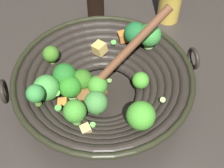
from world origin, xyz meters
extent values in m
plane|color=#332D28|center=(0.00, 0.00, 0.00)|extent=(4.00, 4.00, 0.00)
cylinder|color=black|center=(0.00, 0.00, 0.01)|extent=(0.15, 0.15, 0.01)
torus|color=black|center=(0.00, 0.00, 0.02)|extent=(0.21, 0.21, 0.02)
torus|color=black|center=(0.00, 0.00, 0.03)|extent=(0.24, 0.24, 0.02)
torus|color=black|center=(0.00, 0.00, 0.04)|extent=(0.27, 0.27, 0.02)
torus|color=black|center=(0.00, 0.00, 0.05)|extent=(0.30, 0.30, 0.02)
torus|color=black|center=(0.00, 0.00, 0.06)|extent=(0.33, 0.33, 0.02)
torus|color=black|center=(0.00, 0.00, 0.07)|extent=(0.36, 0.36, 0.02)
torus|color=black|center=(0.00, 0.00, 0.07)|extent=(0.39, 0.39, 0.02)
torus|color=black|center=(0.00, 0.00, 0.08)|extent=(0.42, 0.42, 0.01)
torus|color=black|center=(-0.07, 0.21, 0.08)|extent=(0.05, 0.03, 0.05)
torus|color=black|center=(0.07, -0.21, 0.08)|extent=(0.05, 0.03, 0.05)
cylinder|color=#759F4D|center=(0.01, -0.01, 0.03)|extent=(0.02, 0.02, 0.01)
sphere|color=#42932D|center=(0.01, -0.01, 0.06)|extent=(0.05, 0.05, 0.05)
cylinder|color=olive|center=(0.06, -0.01, 0.02)|extent=(0.02, 0.02, 0.01)
sphere|color=#458B3E|center=(0.06, -0.01, 0.05)|extent=(0.05, 0.05, 0.05)
cylinder|color=#73BD50|center=(0.05, -0.12, 0.05)|extent=(0.04, 0.04, 0.02)
sphere|color=green|center=(0.05, -0.12, 0.08)|extent=(0.06, 0.06, 0.06)
cylinder|color=#66AE4B|center=(0.11, -0.05, 0.06)|extent=(0.03, 0.03, 0.02)
sphere|color=green|center=(0.11, -0.05, 0.09)|extent=(0.05, 0.05, 0.05)
cylinder|color=#7DBB5D|center=(0.00, -0.05, 0.03)|extent=(0.02, 0.02, 0.02)
sphere|color=#326C1D|center=(0.00, -0.05, 0.06)|extent=(0.05, 0.05, 0.05)
cylinder|color=#6CA237|center=(-0.05, -0.13, 0.06)|extent=(0.02, 0.02, 0.02)
sphere|color=#3E7621|center=(-0.05, -0.13, 0.09)|extent=(0.04, 0.04, 0.04)
cylinder|color=#86B455|center=(0.00, -0.09, 0.04)|extent=(0.03, 0.03, 0.02)
sphere|color=#236D24|center=(0.00, -0.09, 0.07)|extent=(0.06, 0.06, 0.06)
cylinder|color=#7EB358|center=(-0.11, 0.10, 0.08)|extent=(0.03, 0.03, 0.02)
sphere|color=green|center=(-0.11, 0.10, 0.11)|extent=(0.06, 0.06, 0.06)
cylinder|color=#7C9D4D|center=(0.12, 0.09, 0.08)|extent=(0.03, 0.02, 0.02)
sphere|color=green|center=(0.12, 0.09, 0.11)|extent=(0.06, 0.06, 0.06)
cylinder|color=#6FA540|center=(0.09, -0.13, 0.08)|extent=(0.01, 0.02, 0.02)
sphere|color=#388F3F|center=(0.09, -0.13, 0.11)|extent=(0.04, 0.04, 0.04)
cylinder|color=#86B559|center=(0.03, -0.07, 0.03)|extent=(0.03, 0.04, 0.03)
sphere|color=#2C8121|center=(0.03, -0.07, 0.07)|extent=(0.05, 0.05, 0.05)
cylinder|color=#65A23F|center=(-0.01, 0.09, 0.03)|extent=(0.02, 0.02, 0.01)
sphere|color=green|center=(-0.01, 0.09, 0.05)|extent=(0.04, 0.04, 0.04)
cylinder|color=#659E40|center=(-0.12, 0.07, 0.07)|extent=(0.03, 0.03, 0.02)
sphere|color=#1C622E|center=(-0.12, 0.07, 0.11)|extent=(0.06, 0.06, 0.06)
cube|color=orange|center=(0.06, -0.09, 0.05)|extent=(0.03, 0.02, 0.03)
cube|color=#DDB95F|center=(-0.11, -0.02, 0.06)|extent=(0.04, 0.04, 0.03)
cube|color=orange|center=(-0.14, 0.04, 0.08)|extent=(0.03, 0.03, 0.03)
cube|color=#DCB472|center=(0.13, -0.02, 0.06)|extent=(0.03, 0.03, 0.02)
cylinder|color=#99D166|center=(-0.02, 0.01, 0.04)|extent=(0.02, 0.02, 0.01)
cylinder|color=#56B247|center=(-0.12, 0.01, 0.07)|extent=(0.02, 0.02, 0.01)
cylinder|color=#6BC651|center=(0.02, -0.07, 0.04)|extent=(0.02, 0.02, 0.01)
cylinder|color=#56B247|center=(0.10, -0.08, 0.08)|extent=(0.02, 0.02, 0.00)
cylinder|color=#6BC651|center=(0.12, -0.01, 0.06)|extent=(0.02, 0.02, 0.01)
cylinder|color=#6BC651|center=(0.05, -0.10, 0.08)|extent=(0.02, 0.02, 0.01)
cylinder|color=#6BC651|center=(-0.11, 0.10, 0.08)|extent=(0.01, 0.01, 0.01)
cylinder|color=#99D166|center=(0.06, 0.13, 0.08)|extent=(0.01, 0.01, 0.01)
cylinder|color=#99D166|center=(-0.03, 0.09, 0.05)|extent=(0.02, 0.02, 0.01)
cube|color=brown|center=(0.02, -0.03, 0.05)|extent=(0.08, 0.09, 0.01)
cylinder|color=brown|center=(-0.03, 0.06, 0.15)|extent=(0.10, 0.16, 0.17)
cylinder|color=black|center=(-0.31, -0.05, 0.06)|extent=(0.05, 0.05, 0.13)
camera|label=1|loc=(0.44, 0.05, 0.59)|focal=47.44mm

